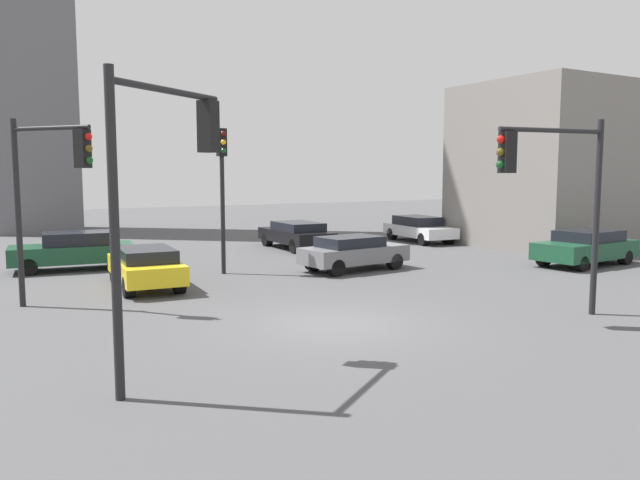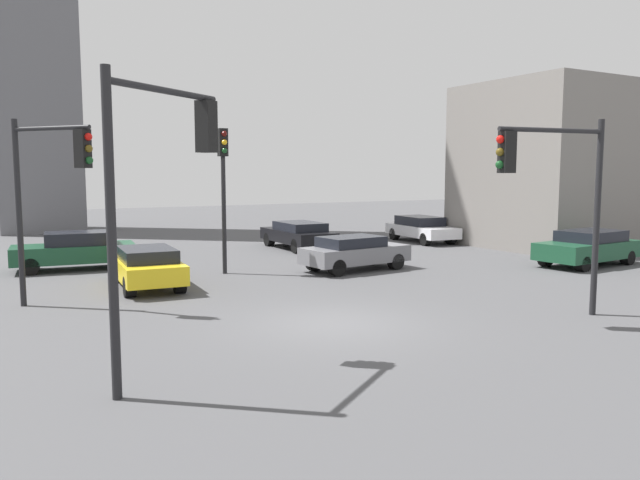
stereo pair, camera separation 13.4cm
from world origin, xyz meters
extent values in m
plane|color=#4C4C4F|center=(0.00, 0.00, 0.00)|extent=(107.53, 107.53, 0.00)
cylinder|color=black|center=(6.43, -2.56, 2.54)|extent=(0.16, 0.16, 5.07)
cylinder|color=black|center=(4.89, -2.31, 4.76)|extent=(3.09, 0.63, 0.12)
cube|color=black|center=(3.61, -2.09, 4.21)|extent=(0.37, 0.37, 1.00)
sphere|color=red|center=(3.41, -2.06, 4.51)|extent=(0.20, 0.20, 0.20)
sphere|color=#594714|center=(3.41, -2.06, 4.21)|extent=(0.20, 0.20, 0.20)
sphere|color=#14471E|center=(3.41, -2.06, 3.91)|extent=(0.20, 0.20, 0.20)
cylinder|color=black|center=(-5.73, -2.62, 2.70)|extent=(0.16, 0.16, 5.39)
cylinder|color=black|center=(-4.55, -1.79, 5.16)|extent=(2.43, 1.75, 0.12)
cube|color=black|center=(-3.57, -1.11, 4.61)|extent=(0.45, 0.45, 1.00)
sphere|color=#4C0F0C|center=(-3.41, -1.00, 4.91)|extent=(0.20, 0.20, 0.20)
sphere|color=#594714|center=(-3.41, -1.00, 4.61)|extent=(0.20, 0.20, 0.20)
sphere|color=green|center=(-3.41, -1.00, 4.31)|extent=(0.20, 0.20, 0.20)
cylinder|color=black|center=(0.44, 8.54, 2.66)|extent=(0.16, 0.16, 5.31)
cube|color=black|center=(0.44, 8.54, 4.81)|extent=(0.34, 0.34, 1.00)
sphere|color=#4C0F0C|center=(0.43, 8.34, 5.11)|extent=(0.20, 0.20, 0.20)
sphere|color=yellow|center=(0.43, 8.34, 4.81)|extent=(0.20, 0.20, 0.20)
sphere|color=#14471E|center=(0.43, 8.34, 4.51)|extent=(0.20, 0.20, 0.20)
cylinder|color=black|center=(-6.49, 6.05, 2.59)|extent=(0.16, 0.16, 5.18)
cylinder|color=black|center=(-5.69, 5.04, 4.89)|extent=(1.70, 2.09, 0.12)
cube|color=black|center=(-5.04, 4.23, 4.34)|extent=(0.45, 0.45, 1.00)
sphere|color=red|center=(-4.92, 4.07, 4.64)|extent=(0.20, 0.20, 0.20)
sphere|color=#594714|center=(-4.92, 4.07, 4.34)|extent=(0.20, 0.20, 0.20)
sphere|color=#14471E|center=(-4.92, 4.07, 4.04)|extent=(0.20, 0.20, 0.20)
cube|color=slate|center=(5.06, 6.78, 0.62)|extent=(4.29, 2.15, 0.61)
cube|color=black|center=(4.86, 6.76, 1.10)|extent=(2.46, 1.77, 0.43)
cylinder|color=black|center=(6.40, 7.64, 0.31)|extent=(0.65, 0.38, 0.63)
cylinder|color=black|center=(6.53, 6.19, 0.31)|extent=(0.65, 0.38, 0.63)
cylinder|color=black|center=(3.59, 7.38, 0.31)|extent=(0.65, 0.38, 0.63)
cylinder|color=black|center=(3.72, 5.93, 0.31)|extent=(0.65, 0.38, 0.63)
cube|color=#19472D|center=(13.83, 3.18, 0.64)|extent=(4.70, 2.32, 0.68)
cube|color=black|center=(14.06, 3.19, 1.17)|extent=(2.68, 1.93, 0.47)
cylinder|color=black|center=(12.35, 2.25, 0.29)|extent=(0.62, 0.40, 0.59)
cylinder|color=black|center=(12.22, 3.87, 0.29)|extent=(0.62, 0.40, 0.59)
cylinder|color=black|center=(15.44, 2.49, 0.29)|extent=(0.62, 0.40, 0.59)
cylinder|color=black|center=(15.32, 4.10, 0.29)|extent=(0.62, 0.40, 0.59)
cube|color=yellow|center=(-2.77, 7.22, 0.62)|extent=(2.15, 4.44, 0.59)
cube|color=black|center=(-2.78, 7.01, 1.09)|extent=(1.79, 2.53, 0.44)
cylinder|color=black|center=(-3.40, 8.74, 0.32)|extent=(0.38, 0.66, 0.64)
cylinder|color=black|center=(-1.91, 8.63, 0.32)|extent=(0.38, 0.66, 0.64)
cylinder|color=black|center=(-3.62, 5.82, 0.32)|extent=(0.38, 0.66, 0.64)
cylinder|color=black|center=(-2.13, 5.70, 0.32)|extent=(0.38, 0.66, 0.64)
cube|color=black|center=(6.31, 13.91, 0.63)|extent=(2.14, 4.84, 0.58)
cube|color=black|center=(6.31, 13.67, 1.10)|extent=(1.84, 2.73, 0.45)
cylinder|color=black|center=(5.54, 15.56, 0.34)|extent=(0.38, 0.69, 0.68)
cylinder|color=black|center=(7.18, 15.51, 0.34)|extent=(0.38, 0.69, 0.68)
cylinder|color=black|center=(5.45, 12.31, 0.34)|extent=(0.38, 0.69, 0.68)
cylinder|color=black|center=(7.09, 12.26, 0.34)|extent=(0.38, 0.69, 0.68)
cube|color=silver|center=(13.50, 13.18, 0.61)|extent=(2.40, 4.81, 0.56)
cube|color=black|center=(13.53, 13.41, 1.11)|extent=(1.94, 2.76, 0.52)
cylinder|color=black|center=(14.10, 11.53, 0.33)|extent=(0.41, 0.69, 0.66)
cylinder|color=black|center=(12.56, 11.70, 0.33)|extent=(0.41, 0.69, 0.66)
cylinder|color=black|center=(14.45, 14.66, 0.33)|extent=(0.41, 0.69, 0.66)
cylinder|color=black|center=(12.91, 14.83, 0.33)|extent=(0.41, 0.69, 0.66)
cube|color=#19472D|center=(-4.26, 12.30, 0.64)|extent=(4.63, 2.39, 0.65)
cube|color=black|center=(-4.04, 12.28, 1.19)|extent=(2.66, 1.94, 0.53)
cylinder|color=black|center=(-5.85, 11.70, 0.32)|extent=(0.67, 0.41, 0.63)
cylinder|color=black|center=(-5.67, 13.25, 0.32)|extent=(0.67, 0.41, 0.63)
cylinder|color=black|center=(-2.85, 11.36, 0.32)|extent=(0.67, 0.41, 0.63)
cylinder|color=black|center=(-2.67, 12.90, 0.32)|extent=(0.67, 0.41, 0.63)
cube|color=gray|center=(21.13, 8.74, 4.06)|extent=(13.53, 7.31, 8.12)
camera|label=1|loc=(-7.81, -12.74, 3.71)|focal=34.58mm
camera|label=2|loc=(-7.69, -12.80, 3.71)|focal=34.58mm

